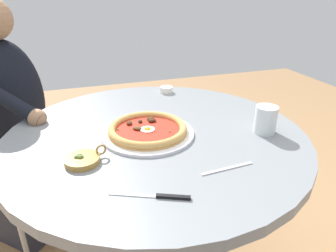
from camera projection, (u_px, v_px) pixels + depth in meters
The scene contains 9 objects.
dining_table at pixel (156, 162), 1.14m from camera, with size 1.06×1.06×0.74m.
pizza_on_plate at pixel (148, 130), 1.06m from camera, with size 0.32×0.32×0.04m.
water_glass at pixel (265, 121), 1.07m from camera, with size 0.08×0.08×0.10m.
steak_knife at pixel (162, 196), 0.75m from camera, with size 0.19×0.09×0.01m.
ramekin_capers at pixel (166, 89), 1.47m from camera, with size 0.06×0.06×0.03m.
olive_pan at pixel (83, 160), 0.90m from camera, with size 0.13×0.10×0.04m.
fork_utensil at pixel (227, 169), 0.87m from camera, with size 0.17×0.02×0.00m.
diner_person at pixel (19, 144), 1.47m from camera, with size 0.44×0.56×1.18m.
cafe_chair_diner at pixel (0, 140), 1.53m from camera, with size 0.61×0.61×0.83m.
Camera 1 is at (-0.26, -0.94, 1.22)m, focal length 32.57 mm.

